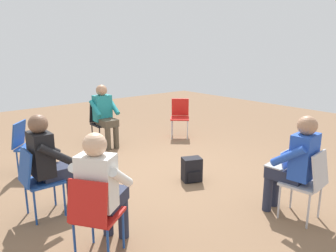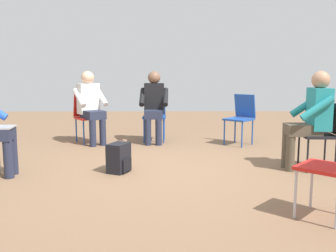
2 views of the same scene
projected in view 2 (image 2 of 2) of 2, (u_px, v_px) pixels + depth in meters
The scene contains 10 objects.
ground_plane at pixel (164, 169), 4.77m from camera, with size 14.00×14.00×0.00m, color brown.
chair_southwest at pixel (87, 114), 6.53m from camera, with size 0.58×0.57×0.85m.
chair_north at pixel (324, 131), 4.67m from camera, with size 0.42×0.45×0.85m.
chair_northeast at pixel (335, 162), 3.06m from camera, with size 0.58×0.59×0.85m.
chair_west at pixel (155, 113), 6.66m from camera, with size 0.45×0.41×0.85m.
chair_northwest at pixel (241, 115), 6.33m from camera, with size 0.59×0.58×0.85m.
person_in_teal at pixel (311, 115), 4.65m from camera, with size 0.50×0.53×1.24m.
person_in_black at pixel (154, 103), 6.47m from camera, with size 0.53×0.50×1.24m.
person_in_white at pixel (91, 103), 6.36m from camera, with size 0.63×0.63×1.24m.
backpack_near_laptop_user at pixel (119, 160), 4.60m from camera, with size 0.34×0.31×0.36m.
Camera 2 is at (4.64, -0.01, 1.23)m, focal length 40.00 mm.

